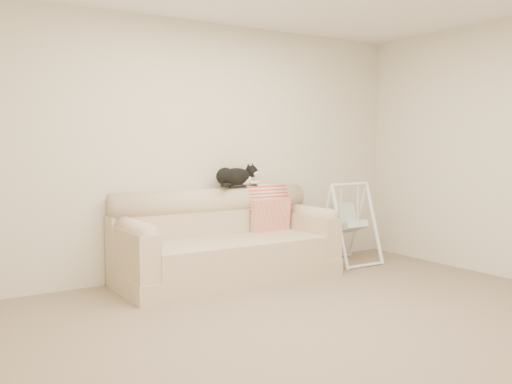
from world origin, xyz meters
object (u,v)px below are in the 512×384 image
sofa (224,244)px  remote_a (237,186)px  remote_b (249,186)px  baby_swing (349,223)px  tuxedo_cat (236,177)px

sofa → remote_a: (0.28, 0.22, 0.56)m
remote_a → remote_b: 0.15m
sofa → baby_swing: baby_swing is taller
sofa → remote_b: 0.73m
baby_swing → remote_a: bearing=167.1°
remote_a → tuxedo_cat: 0.10m
sofa → tuxedo_cat: bearing=40.4°
sofa → baby_swing: (1.58, -0.08, 0.11)m
sofa → baby_swing: size_ratio=2.38×
sofa → baby_swing: 1.58m
tuxedo_cat → baby_swing: bearing=-13.3°
remote_b → baby_swing: same height
sofa → remote_a: remote_a is taller
sofa → tuxedo_cat: tuxedo_cat is taller
remote_b → baby_swing: size_ratio=0.19×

